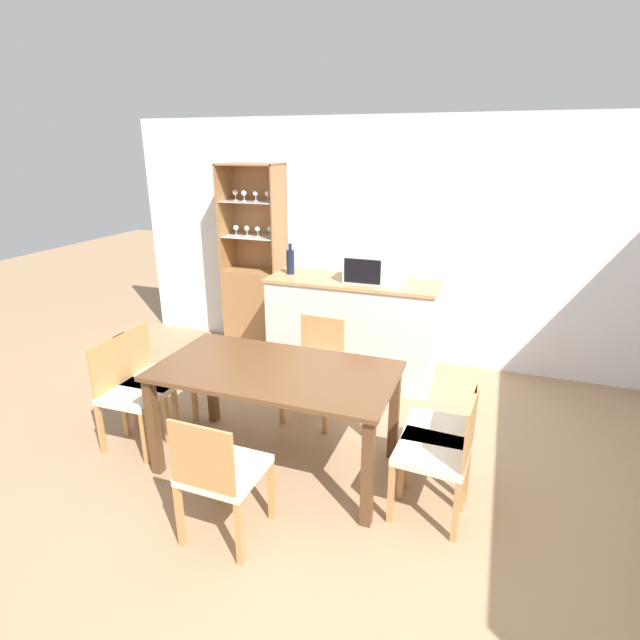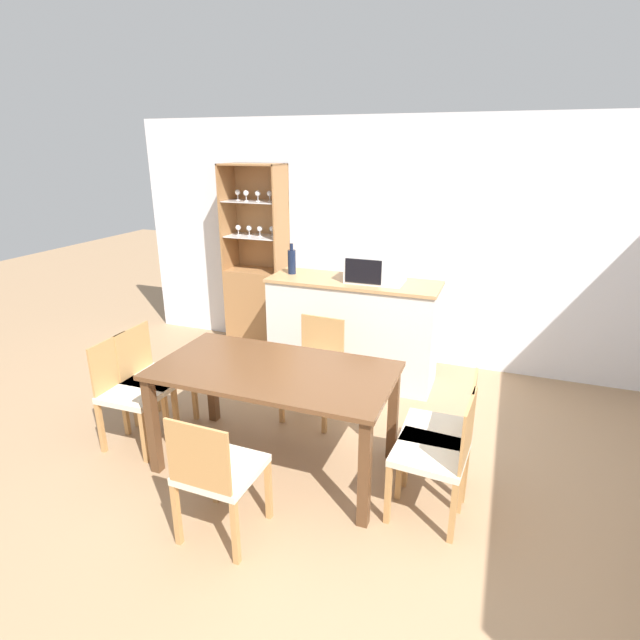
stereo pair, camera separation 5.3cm
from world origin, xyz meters
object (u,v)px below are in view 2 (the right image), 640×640
at_px(dining_chair_side_right_near, 437,454).
at_px(dining_chair_side_left_far, 153,377).
at_px(dining_chair_head_far, 315,367).
at_px(microwave, 376,268).
at_px(dining_chair_side_right_far, 443,431).
at_px(wine_bottle, 292,261).
at_px(display_cabinet, 258,294).
at_px(dining_table, 274,382).
at_px(dining_chair_side_left_near, 131,391).
at_px(dining_chair_head_near, 217,472).

bearing_deg(dining_chair_side_right_near, dining_chair_side_left_far, 87.55).
distance_m(dining_chair_head_far, microwave, 1.15).
xyz_separation_m(dining_chair_side_right_far, wine_bottle, (-1.75, 1.51, 0.70)).
xyz_separation_m(dining_chair_side_left_far, dining_chair_side_right_far, (2.35, 0.00, 0.00)).
distance_m(dining_chair_side_right_far, dining_chair_head_far, 1.34).
height_order(dining_chair_side_right_near, dining_chair_head_far, same).
bearing_deg(dining_chair_side_right_far, dining_chair_side_right_near, 179.47).
bearing_deg(microwave, dining_chair_side_right_far, -59.58).
distance_m(display_cabinet, dining_chair_side_left_far, 1.98).
bearing_deg(dining_table, display_cabinet, 120.16).
bearing_deg(dining_table, dining_chair_side_left_near, -173.45).
relative_size(dining_chair_head_near, dining_chair_side_left_near, 1.00).
height_order(dining_table, dining_chair_side_right_far, dining_chair_side_right_far).
bearing_deg(dining_chair_side_left_far, dining_chair_head_near, 51.23).
xyz_separation_m(dining_chair_side_right_near, wine_bottle, (-1.75, 1.78, 0.70)).
relative_size(dining_table, dining_chair_side_left_far, 1.96).
height_order(dining_chair_side_left_far, dining_chair_side_right_far, same).
xyz_separation_m(display_cabinet, dining_chair_side_right_near, (2.39, -2.24, -0.17)).
xyz_separation_m(dining_chair_side_left_far, dining_chair_head_near, (1.17, -0.91, 0.00)).
distance_m(dining_chair_side_right_near, wine_bottle, 2.60).
height_order(display_cabinet, dining_chair_head_far, display_cabinet).
relative_size(dining_chair_side_left_far, dining_chair_side_left_near, 1.00).
xyz_separation_m(dining_chair_head_far, wine_bottle, (-0.58, 0.87, 0.70)).
relative_size(dining_table, wine_bottle, 5.46).
distance_m(dining_chair_head_far, dining_chair_side_left_near, 1.49).
xyz_separation_m(dining_chair_side_right_far, dining_chair_side_left_near, (-2.35, -0.27, 0.00)).
distance_m(dining_table, dining_chair_side_left_far, 1.20).
relative_size(display_cabinet, dining_chair_side_right_far, 2.41).
xyz_separation_m(dining_table, dining_chair_side_left_far, (-1.17, 0.13, -0.22)).
distance_m(dining_chair_side_right_near, dining_chair_side_right_far, 0.27).
distance_m(dining_chair_side_right_far, wine_bottle, 2.42).
distance_m(dining_chair_side_left_near, wine_bottle, 2.01).
bearing_deg(dining_chair_side_left_near, dining_chair_side_left_far, 178.78).
bearing_deg(dining_chair_side_right_near, dining_chair_head_near, 122.78).
bearing_deg(dining_chair_side_right_near, microwave, 30.55).
height_order(dining_chair_side_right_near, microwave, microwave).
xyz_separation_m(dining_chair_side_left_far, dining_chair_side_right_near, (2.35, -0.27, 0.00)).
bearing_deg(display_cabinet, dining_chair_head_near, -67.05).
xyz_separation_m(dining_chair_head_far, dining_chair_side_left_near, (-1.18, -0.91, 0.00)).
height_order(dining_chair_side_left_far, microwave, microwave).
bearing_deg(dining_chair_side_right_near, dining_chair_side_right_far, 4.10).
bearing_deg(display_cabinet, dining_chair_side_left_far, -88.63).
bearing_deg(dining_chair_side_right_far, wine_bottle, 48.70).
xyz_separation_m(display_cabinet, dining_table, (1.22, -2.10, 0.06)).
xyz_separation_m(dining_table, dining_chair_head_far, (0.00, 0.78, -0.22)).
distance_m(dining_chair_head_near, dining_chair_head_far, 1.56).
bearing_deg(microwave, dining_chair_side_right_near, -63.57).
xyz_separation_m(dining_chair_side_left_far, wine_bottle, (0.59, 1.51, 0.70)).
relative_size(dining_chair_head_near, wine_bottle, 2.79).
distance_m(dining_chair_side_right_far, dining_chair_head_near, 1.49).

